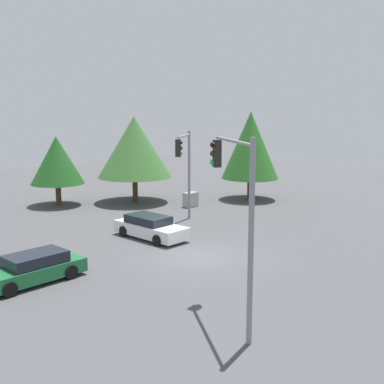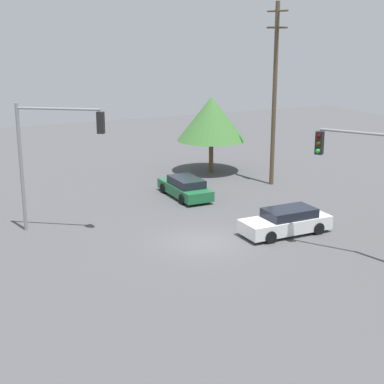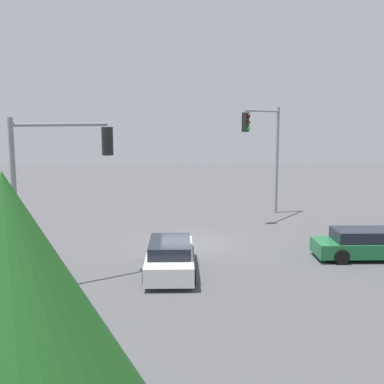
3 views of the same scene
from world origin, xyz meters
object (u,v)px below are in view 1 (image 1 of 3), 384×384
sedan_white (150,227)px  electrical_cabinet (191,200)px  sedan_green (33,269)px  traffic_signal_cross (185,161)px  traffic_signal_main (235,195)px

sedan_white → electrical_cabinet: (8.16, 4.44, -0.08)m
sedan_green → traffic_signal_cross: (12.36, 2.72, 3.47)m
sedan_white → traffic_signal_main: bearing=62.3°
traffic_signal_main → traffic_signal_cross: bearing=-4.1°
sedan_green → traffic_signal_main: size_ratio=0.69×
sedan_white → electrical_cabinet: bearing=-151.4°
sedan_white → sedan_green: sedan_white is taller
traffic_signal_cross → electrical_cabinet: (4.16, 3.41, -3.53)m
traffic_signal_main → electrical_cabinet: traffic_signal_main is taller
electrical_cabinet → traffic_signal_main: bearing=-132.6°
sedan_white → traffic_signal_main: 12.36m
sedan_green → electrical_cabinet: 17.62m
sedan_green → traffic_signal_main: (2.90, -8.69, 3.92)m
sedan_green → electrical_cabinet: size_ratio=4.12×
traffic_signal_main → traffic_signal_cross: size_ratio=1.10×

